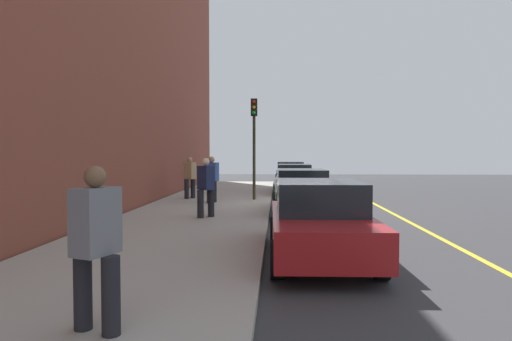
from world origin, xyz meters
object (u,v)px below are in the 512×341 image
object	(u,v)px
pedestrian_burgundy_coat	(208,172)
traffic_light_pole	(254,131)
pedestrian_tan_coat	(190,176)
parked_car_green	(302,192)
pedestrian_blue_coat	(212,178)
pedestrian_grey_coat	(96,244)
rolling_suitcase	(203,183)
parked_car_red	(319,220)
parked_car_white	(294,179)
pedestrian_navy_coat	(206,186)
parked_car_navy	(290,174)

from	to	relation	value
pedestrian_burgundy_coat	traffic_light_pole	bearing A→B (deg)	25.07
pedestrian_burgundy_coat	pedestrian_tan_coat	distance (m)	5.84
parked_car_green	pedestrian_blue_coat	size ratio (longest dim) A/B	2.36
pedestrian_tan_coat	traffic_light_pole	size ratio (longest dim) A/B	0.42
pedestrian_tan_coat	pedestrian_grey_coat	bearing A→B (deg)	7.14
pedestrian_tan_coat	pedestrian_blue_coat	bearing A→B (deg)	36.30
parked_car_green	traffic_light_pole	xyz separation A→B (m)	(-3.30, -1.78, 2.21)
pedestrian_blue_coat	pedestrian_tan_coat	world-z (taller)	pedestrian_blue_coat
pedestrian_tan_coat	rolling_suitcase	size ratio (longest dim) A/B	1.92
pedestrian_blue_coat	rolling_suitcase	xyz separation A→B (m)	(-7.06, -1.50, -0.67)
parked_car_green	traffic_light_pole	bearing A→B (deg)	-151.67
parked_car_red	pedestrian_burgundy_coat	size ratio (longest dim) A/B	2.62
parked_car_white	rolling_suitcase	bearing A→B (deg)	-111.40
parked_car_white	parked_car_red	size ratio (longest dim) A/B	1.10
pedestrian_grey_coat	pedestrian_blue_coat	bearing A→B (deg)	-177.21
pedestrian_grey_coat	rolling_suitcase	bearing A→B (deg)	-173.87
parked_car_green	pedestrian_burgundy_coat	xyz separation A→B (m)	(-9.46, -4.66, 0.28)
pedestrian_navy_coat	pedestrian_tan_coat	bearing A→B (deg)	-164.26
pedestrian_burgundy_coat	traffic_light_pole	xyz separation A→B (m)	(6.16, 2.88, 1.92)
parked_car_white	rolling_suitcase	xyz separation A→B (m)	(-1.91, -4.87, -0.33)
traffic_light_pole	parked_car_navy	bearing A→B (deg)	170.37
parked_car_navy	rolling_suitcase	distance (m)	6.72
parked_car_red	pedestrian_grey_coat	distance (m)	4.92
pedestrian_blue_coat	rolling_suitcase	size ratio (longest dim) A/B	1.95
parked_car_red	pedestrian_tan_coat	xyz separation A→B (m)	(-10.14, -4.51, 0.33)
pedestrian_grey_coat	pedestrian_navy_coat	bearing A→B (deg)	-178.59
pedestrian_tan_coat	parked_car_red	bearing A→B (deg)	23.98
parked_car_navy	parked_car_white	size ratio (longest dim) A/B	0.98
parked_car_red	pedestrian_burgundy_coat	world-z (taller)	pedestrian_burgundy_coat
parked_car_red	parked_car_navy	bearing A→B (deg)	-179.99
parked_car_red	pedestrian_burgundy_coat	bearing A→B (deg)	-163.75
parked_car_white	pedestrian_blue_coat	distance (m)	6.16
parked_car_white	pedestrian_tan_coat	size ratio (longest dim) A/B	2.75
traffic_light_pole	rolling_suitcase	world-z (taller)	traffic_light_pole
parked_car_red	rolling_suitcase	size ratio (longest dim) A/B	4.77
parked_car_white	traffic_light_pole	bearing A→B (deg)	-24.83
parked_car_navy	pedestrian_burgundy_coat	xyz separation A→B (m)	(4.28, -4.65, 0.28)
pedestrian_burgundy_coat	pedestrian_grey_coat	distance (m)	20.15
pedestrian_burgundy_coat	pedestrian_navy_coat	world-z (taller)	pedestrian_navy_coat
parked_car_navy	parked_car_red	xyz separation A→B (m)	(20.26, 0.00, -0.00)
pedestrian_burgundy_coat	rolling_suitcase	size ratio (longest dim) A/B	1.82
pedestrian_blue_coat	traffic_light_pole	bearing A→B (deg)	128.94
parked_car_green	pedestrian_grey_coat	xyz separation A→B (m)	(10.59, -2.73, 0.34)
pedestrian_tan_coat	parked_car_navy	bearing A→B (deg)	156.01
traffic_light_pole	pedestrian_grey_coat	bearing A→B (deg)	-3.92
parked_car_navy	traffic_light_pole	xyz separation A→B (m)	(10.44, -1.77, 2.20)
parked_car_navy	pedestrian_burgundy_coat	bearing A→B (deg)	-47.38
parked_car_red	pedestrian_blue_coat	world-z (taller)	pedestrian_blue_coat
parked_car_white	traffic_light_pole	world-z (taller)	traffic_light_pole
pedestrian_grey_coat	pedestrian_tan_coat	xyz separation A→B (m)	(-14.22, -1.78, -0.01)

